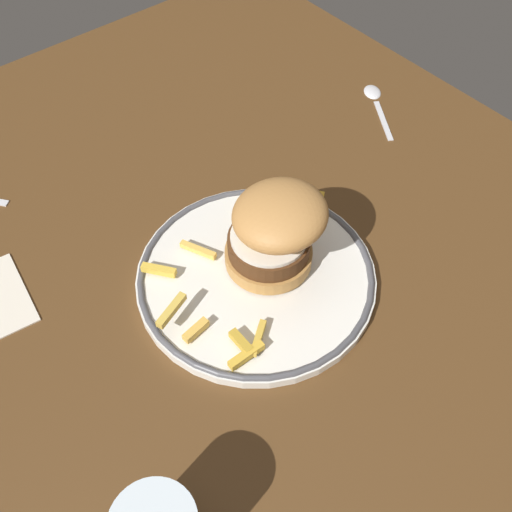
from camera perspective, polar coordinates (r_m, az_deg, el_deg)
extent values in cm
cube|color=#523419|center=(72.41, 2.84, -3.73)|extent=(125.31, 91.37, 4.00)
cylinder|color=white|center=(70.66, 0.00, -2.02)|extent=(27.99, 27.99, 1.20)
torus|color=#4C4C51|center=(70.18, 0.00, -1.73)|extent=(27.59, 27.59, 0.80)
cylinder|color=#B67F40|center=(70.08, 0.92, -0.10)|extent=(10.22, 10.22, 1.80)
cylinder|color=#4B2B15|center=(68.52, 0.94, 0.95)|extent=(9.48, 9.48, 2.23)
cylinder|color=white|center=(67.47, 0.95, 1.69)|extent=(8.76, 8.76, 0.50)
ellipsoid|color=yellow|center=(66.95, 0.13, 2.05)|extent=(2.60, 2.60, 1.40)
ellipsoid|color=#B67D42|center=(64.39, 2.27, 3.93)|extent=(14.33, 14.49, 5.52)
cube|color=gold|center=(63.39, -0.91, -9.35)|extent=(0.96, 4.31, 0.90)
cube|color=gold|center=(64.51, 0.22, -7.76)|extent=(3.09, 3.92, 0.73)
cube|color=gold|center=(64.92, -8.01, -5.10)|extent=(2.40, 4.57, 0.84)
cube|color=gold|center=(64.15, -1.43, -8.14)|extent=(3.18, 1.00, 0.95)
cube|color=gold|center=(76.11, -0.96, 4.73)|extent=(3.15, 3.78, 0.76)
cube|color=#EBBC4E|center=(71.76, -5.50, 0.58)|extent=(4.53, 2.59, 0.74)
cube|color=gold|center=(73.68, 0.88, 3.54)|extent=(3.67, 2.53, 0.74)
cube|color=gold|center=(74.60, 3.18, 3.39)|extent=(4.16, 3.46, 0.75)
cube|color=gold|center=(65.23, -5.71, -6.99)|extent=(1.37, 3.34, 0.90)
cube|color=gold|center=(70.39, -9.18, -1.32)|extent=(3.81, 3.16, 0.88)
cube|color=gold|center=(74.84, 5.83, 4.60)|extent=(3.66, 4.41, 0.99)
cube|color=silver|center=(93.39, 11.96, 12.49)|extent=(7.97, 5.59, 0.32)
ellipsoid|color=silver|center=(98.55, 10.98, 15.16)|extent=(4.44, 4.14, 0.90)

